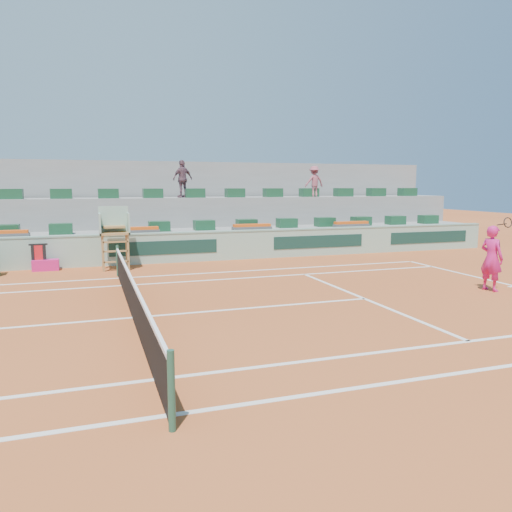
{
  "coord_description": "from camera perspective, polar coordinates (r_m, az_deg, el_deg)",
  "views": [
    {
      "loc": [
        -0.92,
        -12.11,
        3.19
      ],
      "look_at": [
        4.0,
        2.5,
        1.0
      ],
      "focal_mm": 35.0,
      "sensor_mm": 36.0,
      "label": 1
    }
  ],
  "objects": [
    {
      "name": "ground",
      "position": [
        12.55,
        -13.89,
        -6.88
      ],
      "size": [
        90.0,
        90.0,
        0.0
      ],
      "primitive_type": "plane",
      "color": "#A3491F",
      "rests_on": "ground"
    },
    {
      "name": "seating_tier_lower",
      "position": [
        22.97,
        -16.2,
        1.29
      ],
      "size": [
        36.0,
        4.0,
        1.2
      ],
      "primitive_type": "cube",
      "color": "gray",
      "rests_on": "ground"
    },
    {
      "name": "seating_tier_upper",
      "position": [
        24.5,
        -16.44,
        3.33
      ],
      "size": [
        36.0,
        2.4,
        2.6
      ],
      "primitive_type": "cube",
      "color": "gray",
      "rests_on": "ground"
    },
    {
      "name": "stadium_back_wall",
      "position": [
        26.04,
        -16.66,
        5.57
      ],
      "size": [
        36.0,
        0.4,
        4.4
      ],
      "primitive_type": "cube",
      "color": "gray",
      "rests_on": "ground"
    },
    {
      "name": "player_bag",
      "position": [
        20.38,
        -22.91,
        -0.97
      ],
      "size": [
        0.94,
        0.42,
        0.42
      ],
      "primitive_type": "cube",
      "color": "#D51B75",
      "rests_on": "ground"
    },
    {
      "name": "spectator_mid",
      "position": [
        24.39,
        -8.38,
        8.72
      ],
      "size": [
        1.14,
        0.81,
        1.79
      ],
      "primitive_type": "imported",
      "rotation": [
        0.0,
        0.0,
        3.54
      ],
      "color": "#684552",
      "rests_on": "seating_tier_upper"
    },
    {
      "name": "spectator_right",
      "position": [
        26.06,
        6.67,
        8.46
      ],
      "size": [
        1.06,
        0.66,
        1.57
      ],
      "primitive_type": "imported",
      "rotation": [
        0.0,
        0.0,
        3.22
      ],
      "color": "#9C4E5A",
      "rests_on": "seating_tier_upper"
    },
    {
      "name": "court_lines",
      "position": [
        12.55,
        -13.89,
        -6.85
      ],
      "size": [
        23.89,
        11.09,
        0.01
      ],
      "color": "white",
      "rests_on": "ground"
    },
    {
      "name": "tennis_net",
      "position": [
        12.43,
        -13.97,
        -4.53
      ],
      "size": [
        0.1,
        11.97,
        1.1
      ],
      "color": "black",
      "rests_on": "ground"
    },
    {
      "name": "advertising_hoarding",
      "position": [
        20.78,
        -15.87,
        0.71
      ],
      "size": [
        36.0,
        0.34,
        1.26
      ],
      "color": "#90B5A0",
      "rests_on": "ground"
    },
    {
      "name": "umpire_chair",
      "position": [
        19.69,
        -15.89,
        2.98
      ],
      "size": [
        1.1,
        0.9,
        2.4
      ],
      "color": "olive",
      "rests_on": "ground"
    },
    {
      "name": "seat_row_lower",
      "position": [
        22.0,
        -16.18,
        3.15
      ],
      "size": [
        32.9,
        0.6,
        0.44
      ],
      "color": "#174528",
      "rests_on": "seating_tier_lower"
    },
    {
      "name": "seat_row_upper",
      "position": [
        23.83,
        -16.52,
        6.87
      ],
      "size": [
        32.9,
        0.6,
        0.44
      ],
      "color": "#174528",
      "rests_on": "seating_tier_upper"
    },
    {
      "name": "flower_planters",
      "position": [
        21.2,
        -20.13,
        2.57
      ],
      "size": [
        26.8,
        0.36,
        0.28
      ],
      "color": "#505050",
      "rests_on": "seating_tier_lower"
    },
    {
      "name": "towel_rack",
      "position": [
        20.36,
        -23.58,
        0.11
      ],
      "size": [
        0.65,
        0.11,
        1.03
      ],
      "color": "black",
      "rests_on": "ground"
    },
    {
      "name": "tennis_player",
      "position": [
        16.71,
        25.33,
        -0.22
      ],
      "size": [
        0.61,
        0.96,
        2.28
      ],
      "color": "#D51B75",
      "rests_on": "ground"
    }
  ]
}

